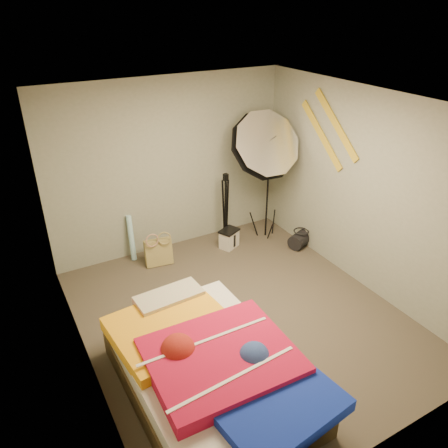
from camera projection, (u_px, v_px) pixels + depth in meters
floor at (241, 317)px, 5.20m from camera, size 4.00×4.00×0.00m
ceiling at (246, 105)px, 4.04m from camera, size 4.00×4.00×0.00m
wall_back at (169, 167)px, 6.17m from camera, size 3.50×0.00×3.50m
wall_front at (392, 339)px, 3.08m from camera, size 3.50×0.00×3.50m
wall_left at (75, 269)px, 3.86m from camera, size 0.00×4.00×4.00m
wall_right at (364, 192)px, 5.38m from camera, size 0.00×4.00×4.00m
tote_bag at (159, 252)px, 6.15m from camera, size 0.40×0.22×0.39m
wrapping_roll at (131, 238)px, 6.22m from camera, size 0.10×0.20×0.67m
camera_case at (229, 239)px, 6.59m from camera, size 0.33×0.29×0.27m
duffel_bag at (300, 239)px, 6.63m from camera, size 0.44×0.36×0.23m
wall_stripe_upper at (336, 125)px, 5.51m from camera, size 0.02×0.91×0.78m
wall_stripe_lower at (322, 135)px, 5.80m from camera, size 0.02×0.91×0.78m
bed at (209, 368)px, 4.09m from camera, size 1.53×2.26×0.60m
photo_umbrella at (263, 146)px, 6.11m from camera, size 1.28×0.99×2.12m
camera_tripod at (226, 204)px, 6.48m from camera, size 0.07×0.07×1.13m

